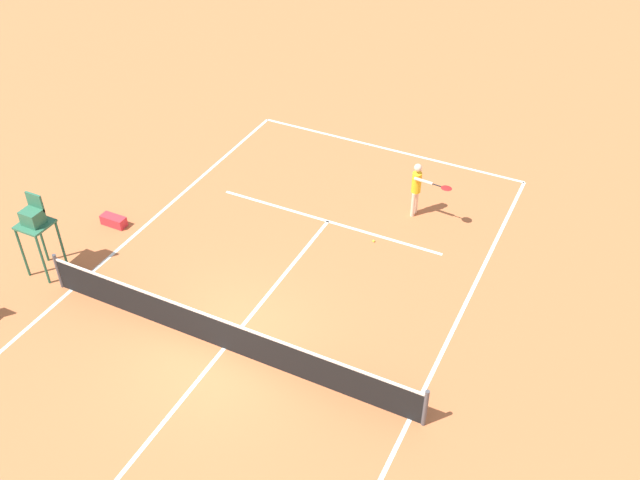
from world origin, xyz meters
The scene contains 7 objects.
ground_plane centered at (0.00, 0.00, 0.00)m, with size 60.00×60.00×0.00m, color #C66B3D.
court_lines centered at (0.00, 0.00, 0.00)m, with size 9.53×20.84×0.01m.
tennis_net centered at (0.00, 0.00, 0.50)m, with size 10.13×0.10×1.07m.
player_serving centered at (-2.19, -7.16, 1.04)m, with size 1.28×0.66×1.75m.
tennis_ball centered at (-1.60, -5.39, 0.03)m, with size 0.07×0.07×0.07m, color #CCE033.
umpire_chair centered at (5.78, -0.33, 1.61)m, with size 0.80×0.80×2.41m.
equipment_bag centered at (5.56, -2.77, 0.15)m, with size 0.76×0.32×0.30m, color red.
Camera 1 is at (-7.27, 9.56, 12.45)m, focal length 39.84 mm.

